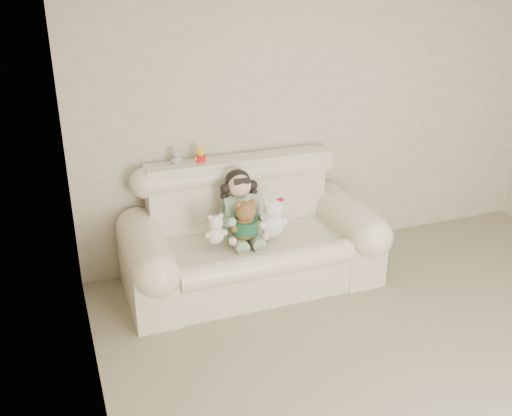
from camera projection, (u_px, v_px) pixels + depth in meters
The scene contains 10 objects.
floor at pixel (496, 415), 3.64m from camera, with size 5.00×5.00×0.00m, color gray.
wall_back at pixel (325, 113), 5.27m from camera, with size 4.50×4.50×0.00m, color tan.
wall_left at pixel (101, 305), 2.41m from camera, with size 5.00×5.00×0.00m, color tan.
sofa at pixel (252, 230), 4.87m from camera, with size 2.10×0.95×1.03m, color beige, non-canonical shape.
seated_child at pixel (239, 204), 4.83m from camera, with size 0.36×0.44×0.60m, color #2B6A2C, non-canonical shape.
brown_teddy at pixel (245, 216), 4.67m from camera, with size 0.26×0.20×0.40m, color brown, non-canonical shape.
white_cat at pixel (273, 213), 4.73m from camera, with size 0.25×0.19×0.39m, color white, non-canonical shape.
cream_teddy at pixel (215, 226), 4.62m from camera, with size 0.19×0.14×0.29m, color white, non-canonical shape.
yellow_mini_bear at pixel (201, 154), 4.86m from camera, with size 0.11×0.08×0.17m, color yellow, non-canonical shape.
grey_mini_plush at pixel (176, 156), 4.82m from camera, with size 0.10×0.08×0.16m, color #ABABB2, non-canonical shape.
Camera 1 is at (-2.36, -2.14, 2.62)m, focal length 41.45 mm.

